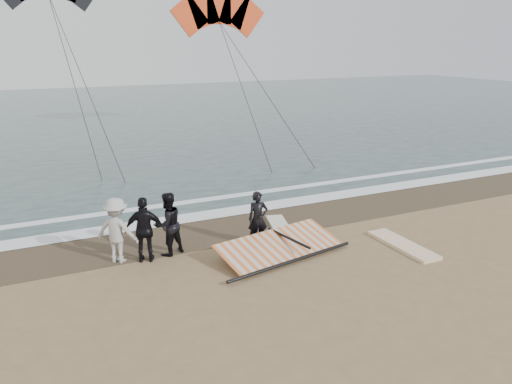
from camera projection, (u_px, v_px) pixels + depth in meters
ground at (348, 273)px, 13.22m from camera, size 120.00×120.00×0.00m
sea at (118, 114)px, 41.77m from camera, size 120.00×54.00×0.02m
wet_sand at (272, 220)px, 17.11m from camera, size 120.00×2.80×0.01m
foam_near at (254, 208)px, 18.32m from camera, size 120.00×0.90×0.01m
foam_far at (236, 195)px, 19.79m from camera, size 120.00×0.45×0.01m
man_main at (258, 219)px, 14.87m from camera, size 0.67×0.51×1.65m
board_white at (403, 245)px, 14.93m from camera, size 0.71×2.50×0.10m
board_cream at (280, 227)px, 16.38m from camera, size 1.12×2.20×0.09m
trio_cluster at (141, 228)px, 13.83m from camera, size 2.62×1.34×1.87m
sail_rig at (275, 247)px, 14.44m from camera, size 4.22×2.36×0.50m
kite_red at (219, 17)px, 31.89m from camera, size 7.09×6.01×13.74m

